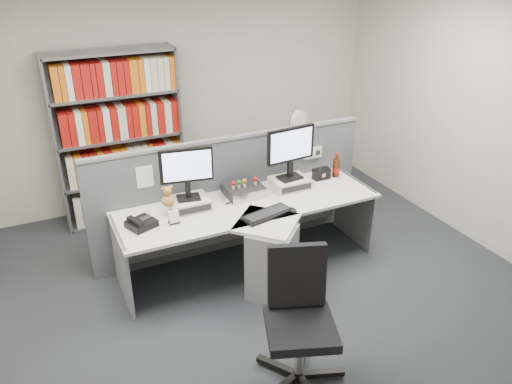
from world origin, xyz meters
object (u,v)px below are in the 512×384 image
monitor_left (187,169)px  keyboard (267,214)px  desk (258,237)px  monitor_right (291,149)px  speaker (321,174)px  shelving_unit (119,140)px  mouse (293,210)px  desk_phone (141,223)px  desktop_pc (244,190)px  cola_bottle (336,168)px  office_chair (299,315)px  filing_cabinet (296,173)px  desk_calendar (174,218)px  desk_fan (298,124)px

monitor_left → keyboard: 0.86m
desk → monitor_right: (0.54, 0.38, 0.69)m
speaker → shelving_unit: size_ratio=0.09×
desk → mouse: (0.30, -0.11, 0.28)m
mouse → desk_phone: desk_phone is taller
desktop_pc → desk_phone: bearing=-169.4°
desk_phone → cola_bottle: size_ratio=1.08×
monitor_left → office_chair: monitor_left is taller
monitor_right → monitor_left: bearing=-180.0°
mouse → filing_cabinet: (0.90, 1.51, -0.39)m
mouse → shelving_unit: bearing=121.5°
desk_phone → desktop_pc: bearing=10.6°
keyboard → desk_calendar: bearing=164.4°
desktop_pc → cola_bottle: bearing=-0.6°
monitor_right → mouse: monitor_right is taller
desk_calendar → monitor_right: bearing=9.7°
desktop_pc → desk_calendar: size_ratio=3.09×
cola_bottle → office_chair: (-1.40, -1.68, -0.26)m
desk_calendar → office_chair: (0.50, -1.43, -0.21)m
shelving_unit → filing_cabinet: (2.10, -0.45, -0.63)m
desk_fan → desk_calendar: bearing=-147.8°
monitor_left → monitor_right: monitor_right is taller
keyboard → desk: bearing=125.5°
monitor_right → desk_calendar: monitor_right is taller
filing_cabinet → monitor_right: bearing=-122.9°
desktop_pc → desk_phone: size_ratio=1.27×
mouse → shelving_unit: 2.31m
desktop_pc → speaker: speaker is taller
desk_calendar → filing_cabinet: size_ratio=0.17×
monitor_right → desk_phone: monitor_right is taller
shelving_unit → desk: bearing=-64.0°
shelving_unit → filing_cabinet: 2.24m
desktop_pc → desk_calendar: bearing=-162.0°
monitor_right → desk_phone: bearing=-174.1°
desk_phone → cola_bottle: 2.20m
keyboard → filing_cabinet: (1.15, 1.47, -0.39)m
desk_phone → cola_bottle: (2.19, 0.19, 0.06)m
monitor_left → desk_phone: size_ratio=1.74×
monitor_right → cola_bottle: 0.67m
desk → mouse: mouse is taller
desk → desk_calendar: size_ratio=21.57×
cola_bottle → desktop_pc: bearing=179.4°
desk → filing_cabinet: (1.20, 1.40, -0.11)m
cola_bottle → keyboard: bearing=-155.8°
desk → desk_phone: bearing=168.5°
keyboard → cola_bottle: 1.18m
desktop_pc → keyboard: size_ratio=0.71×
keyboard → mouse: size_ratio=4.74×
filing_cabinet → desktop_pc: bearing=-139.9°
desktop_pc → desk_phone: (-1.10, -0.21, -0.01)m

